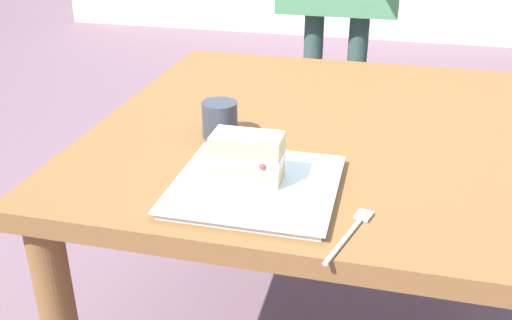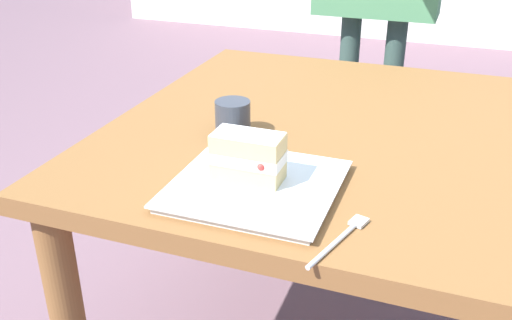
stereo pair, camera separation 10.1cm
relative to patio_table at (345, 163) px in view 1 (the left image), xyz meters
The scene contains 5 objects.
patio_table is the anchor object (origin of this frame).
dessert_plate 0.38m from the patio_table, 69.36° to the left, with size 0.29×0.29×0.02m.
cake_slice 0.40m from the patio_table, 66.30° to the left, with size 0.13×0.08×0.09m.
dessert_fork 0.46m from the patio_table, 96.33° to the left, with size 0.06×0.17×0.01m.
coffee_cup 0.32m from the patio_table, 25.31° to the left, with size 0.08×0.08×0.08m.
Camera 1 is at (-0.09, 1.23, 1.20)m, focal length 40.51 mm.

